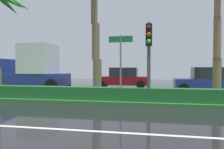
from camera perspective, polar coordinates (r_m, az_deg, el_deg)
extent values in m
cube|color=black|center=(12.88, -1.88, -5.95)|extent=(90.00, 42.00, 0.10)
cube|color=white|center=(6.38, -16.74, -13.27)|extent=(81.00, 0.14, 0.01)
cube|color=#2D6B33|center=(11.90, -2.98, -5.96)|extent=(85.50, 4.00, 0.15)
cube|color=#1E6028|center=(10.52, -4.87, -4.89)|extent=(76.50, 0.70, 0.60)
cone|color=#297825|center=(15.45, -24.73, 17.19)|extent=(2.18, 1.87, 1.48)
cone|color=#297825|center=(16.12, -25.92, 16.42)|extent=(0.88, 2.37, 1.52)
cylinder|color=#726147|center=(12.23, -3.86, -0.72)|extent=(0.48, 0.48, 1.99)
cylinder|color=#726147|center=(12.34, -4.26, 8.58)|extent=(0.42, 0.42, 1.99)
cylinder|color=#726147|center=(12.76, -4.66, 17.48)|extent=(0.37, 0.37, 1.99)
cylinder|color=olive|center=(12.17, 25.64, -0.87)|extent=(0.41, 0.41, 2.00)
cylinder|color=olive|center=(12.17, 25.70, 8.55)|extent=(0.36, 0.36, 2.00)
cylinder|color=#4C4C47|center=(9.91, 9.55, 3.16)|extent=(0.16, 0.16, 3.52)
cube|color=black|center=(10.02, 9.58, 10.11)|extent=(0.28, 0.32, 0.96)
sphere|color=maroon|center=(9.90, 9.56, 11.97)|extent=(0.20, 0.20, 0.20)
sphere|color=#7F600F|center=(9.85, 9.55, 10.25)|extent=(0.20, 0.20, 0.20)
sphere|color=#1EEA3F|center=(9.81, 9.54, 8.52)|extent=(0.20, 0.20, 0.20)
cylinder|color=slate|center=(10.01, 2.26, 1.67)|extent=(0.08, 0.08, 3.00)
cube|color=#146B2D|center=(10.10, 2.27, 9.17)|extent=(1.10, 0.03, 0.28)
cube|color=navy|center=(18.15, -21.41, -1.16)|extent=(6.40, 2.30, 0.90)
cube|color=navy|center=(19.40, -26.92, 1.90)|extent=(1.90, 2.21, 1.10)
cube|color=silver|center=(17.60, -18.58, 3.84)|extent=(2.30, 2.35, 2.20)
cylinder|color=black|center=(20.67, -25.96, -1.86)|extent=(0.92, 0.30, 0.92)
cylinder|color=black|center=(15.81, -15.44, -2.76)|extent=(0.92, 0.30, 0.92)
cylinder|color=black|center=(17.93, -12.07, -2.24)|extent=(0.92, 0.30, 0.92)
cube|color=maroon|center=(18.89, 2.67, -1.59)|extent=(4.30, 1.76, 0.72)
cube|color=#1E2328|center=(18.84, 3.12, 0.65)|extent=(2.30, 1.58, 0.76)
cylinder|color=black|center=(18.34, -2.86, -2.50)|extent=(0.68, 0.22, 0.68)
cylinder|color=black|center=(20.09, -1.61, -2.15)|extent=(0.68, 0.22, 0.68)
cylinder|color=black|center=(17.83, 7.49, -2.62)|extent=(0.68, 0.22, 0.68)
cylinder|color=black|center=(19.62, 7.83, -2.25)|extent=(0.68, 0.22, 0.68)
cube|color=navy|center=(15.73, 23.75, -2.34)|extent=(4.30, 1.76, 0.72)
cube|color=#1E2328|center=(15.73, 24.31, 0.35)|extent=(2.30, 1.58, 0.76)
cylinder|color=black|center=(14.58, 18.16, -3.61)|extent=(0.68, 0.22, 0.68)
cylinder|color=black|center=(16.37, 17.40, -3.05)|extent=(0.68, 0.22, 0.68)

